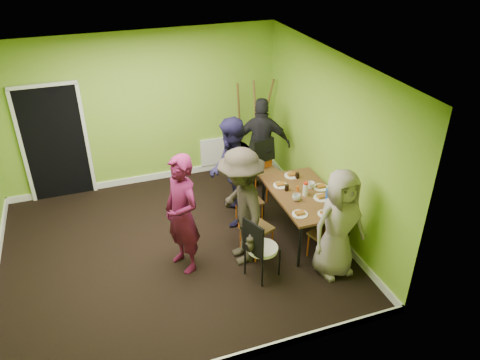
% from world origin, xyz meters
% --- Properties ---
extents(ground, '(5.00, 5.00, 0.00)m').
position_xyz_m(ground, '(0.00, 0.00, 0.00)').
color(ground, black).
rests_on(ground, ground).
extents(room_walls, '(5.04, 4.54, 2.82)m').
position_xyz_m(room_walls, '(-0.02, 0.04, 0.99)').
color(room_walls, '#80AF2D').
rests_on(room_walls, ground).
extents(dining_table, '(0.90, 1.50, 0.75)m').
position_xyz_m(dining_table, '(2.01, -0.29, 0.70)').
color(dining_table, black).
rests_on(dining_table, ground).
extents(chair_left_far, '(0.41, 0.41, 0.90)m').
position_xyz_m(chair_left_far, '(1.26, 0.29, 0.50)').
color(chair_left_far, '#D85A14').
rests_on(chair_left_far, ground).
extents(chair_left_near, '(0.51, 0.51, 0.95)m').
position_xyz_m(chair_left_near, '(1.09, -0.49, 0.53)').
color(chair_left_near, '#D85A14').
rests_on(chair_left_near, ground).
extents(chair_back_end, '(0.52, 0.58, 1.03)m').
position_xyz_m(chair_back_end, '(1.92, 1.13, 0.72)').
color(chair_back_end, '#D85A14').
rests_on(chair_back_end, ground).
extents(chair_front_end, '(0.46, 0.46, 0.89)m').
position_xyz_m(chair_front_end, '(2.07, -0.99, 0.50)').
color(chair_front_end, '#D85A14').
rests_on(chair_front_end, ground).
extents(chair_bentwood, '(0.50, 0.49, 0.97)m').
position_xyz_m(chair_bentwood, '(1.00, -0.99, 0.54)').
color(chair_bentwood, black).
rests_on(chair_bentwood, ground).
extents(easel, '(0.74, 0.69, 1.84)m').
position_xyz_m(easel, '(2.05, 2.02, 0.91)').
color(easel, brown).
rests_on(easel, ground).
extents(plate_near_left, '(0.22, 0.22, 0.01)m').
position_xyz_m(plate_near_left, '(1.76, 0.06, 0.76)').
color(plate_near_left, white).
rests_on(plate_near_left, dining_table).
extents(plate_near_right, '(0.23, 0.23, 0.01)m').
position_xyz_m(plate_near_right, '(1.70, -0.77, 0.76)').
color(plate_near_right, white).
rests_on(plate_near_right, dining_table).
extents(plate_far_back, '(0.24, 0.24, 0.01)m').
position_xyz_m(plate_far_back, '(2.06, 0.28, 0.76)').
color(plate_far_back, white).
rests_on(plate_far_back, dining_table).
extents(plate_far_front, '(0.22, 0.22, 0.01)m').
position_xyz_m(plate_far_front, '(2.04, -0.88, 0.76)').
color(plate_far_front, white).
rests_on(plate_far_front, dining_table).
extents(plate_wall_back, '(0.24, 0.24, 0.01)m').
position_xyz_m(plate_wall_back, '(2.33, -0.21, 0.76)').
color(plate_wall_back, white).
rests_on(plate_wall_back, dining_table).
extents(plate_wall_front, '(0.25, 0.25, 0.01)m').
position_xyz_m(plate_wall_front, '(2.20, -0.48, 0.76)').
color(plate_wall_front, white).
rests_on(plate_wall_front, dining_table).
extents(thermos, '(0.08, 0.08, 0.19)m').
position_xyz_m(thermos, '(2.00, -0.32, 0.85)').
color(thermos, white).
rests_on(thermos, dining_table).
extents(blue_bottle, '(0.08, 0.08, 0.18)m').
position_xyz_m(blue_bottle, '(2.27, -0.53, 0.84)').
color(blue_bottle, '#1748B0').
rests_on(blue_bottle, dining_table).
extents(orange_bottle, '(0.04, 0.04, 0.08)m').
position_xyz_m(orange_bottle, '(1.95, -0.17, 0.79)').
color(orange_bottle, '#D85A14').
rests_on(orange_bottle, dining_table).
extents(glass_mid, '(0.07, 0.07, 0.10)m').
position_xyz_m(glass_mid, '(1.79, -0.10, 0.80)').
color(glass_mid, black).
rests_on(glass_mid, dining_table).
extents(glass_back, '(0.07, 0.07, 0.09)m').
position_xyz_m(glass_back, '(2.11, 0.19, 0.80)').
color(glass_back, black).
rests_on(glass_back, dining_table).
extents(glass_front, '(0.06, 0.06, 0.10)m').
position_xyz_m(glass_front, '(2.14, -0.77, 0.80)').
color(glass_front, black).
rests_on(glass_front, dining_table).
extents(cup_a, '(0.13, 0.13, 0.10)m').
position_xyz_m(cup_a, '(1.81, -0.41, 0.80)').
color(cup_a, white).
rests_on(cup_a, dining_table).
extents(cup_b, '(0.11, 0.11, 0.10)m').
position_xyz_m(cup_b, '(2.17, -0.17, 0.80)').
color(cup_b, white).
rests_on(cup_b, dining_table).
extents(person_standing, '(0.63, 0.76, 1.77)m').
position_xyz_m(person_standing, '(0.09, -0.41, 0.89)').
color(person_standing, '#520E30').
rests_on(person_standing, ground).
extents(person_left_far, '(0.86, 1.00, 1.79)m').
position_xyz_m(person_left_far, '(1.09, 0.47, 0.90)').
color(person_left_far, '#181536').
rests_on(person_left_far, ground).
extents(person_left_near, '(0.70, 1.17, 1.78)m').
position_xyz_m(person_left_near, '(0.91, -0.52, 0.89)').
color(person_left_near, '#2B251D').
rests_on(person_left_near, ground).
extents(person_back_end, '(1.09, 0.76, 1.72)m').
position_xyz_m(person_back_end, '(1.95, 1.31, 0.86)').
color(person_back_end, black).
rests_on(person_back_end, ground).
extents(person_front_end, '(0.84, 0.59, 1.62)m').
position_xyz_m(person_front_end, '(2.06, -1.22, 0.81)').
color(person_front_end, gray).
rests_on(person_front_end, ground).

